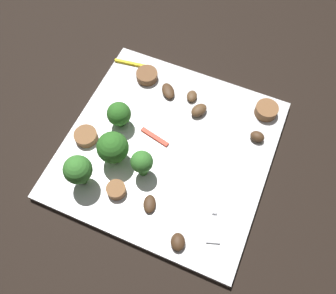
{
  "coord_description": "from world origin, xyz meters",
  "views": [
    {
      "loc": [
        0.22,
        0.09,
        0.47
      ],
      "look_at": [
        0.0,
        0.0,
        0.01
      ],
      "focal_mm": 38.13,
      "sensor_mm": 36.0,
      "label": 1
    }
  ],
  "objects_px": {
    "broccoli_floret_1": "(78,170)",
    "pepper_strip_1": "(132,64)",
    "fork": "(214,188)",
    "mushroom_4": "(168,91)",
    "sausage_slice_3": "(266,110)",
    "mushroom_2": "(190,96)",
    "sausage_slice_1": "(86,136)",
    "mushroom_1": "(150,204)",
    "mushroom_0": "(257,137)",
    "plate": "(168,149)",
    "mushroom_3": "(178,242)",
    "broccoli_floret_3": "(119,114)",
    "sausage_slice_0": "(116,190)",
    "sausage_slice_2": "(147,75)",
    "broccoli_floret_2": "(142,163)",
    "broccoli_floret_0": "(113,148)",
    "pepper_strip_0": "(155,137)",
    "mushroom_5": "(199,110)"
  },
  "relations": [
    {
      "from": "broccoli_floret_1",
      "to": "pepper_strip_1",
      "type": "relative_size",
      "value": 0.99
    },
    {
      "from": "fork",
      "to": "mushroom_4",
      "type": "distance_m",
      "value": 0.17
    },
    {
      "from": "sausage_slice_3",
      "to": "mushroom_2",
      "type": "bearing_deg",
      "value": -80.95
    },
    {
      "from": "fork",
      "to": "mushroom_2",
      "type": "bearing_deg",
      "value": -165.21
    },
    {
      "from": "sausage_slice_1",
      "to": "mushroom_1",
      "type": "relative_size",
      "value": 1.31
    },
    {
      "from": "broccoli_floret_1",
      "to": "sausage_slice_1",
      "type": "distance_m",
      "value": 0.08
    },
    {
      "from": "sausage_slice_3",
      "to": "mushroom_0",
      "type": "height_order",
      "value": "sausage_slice_3"
    },
    {
      "from": "plate",
      "to": "mushroom_3",
      "type": "distance_m",
      "value": 0.14
    },
    {
      "from": "plate",
      "to": "broccoli_floret_3",
      "type": "bearing_deg",
      "value": -95.81
    },
    {
      "from": "sausage_slice_0",
      "to": "sausage_slice_2",
      "type": "height_order",
      "value": "same"
    },
    {
      "from": "sausage_slice_3",
      "to": "mushroom_4",
      "type": "height_order",
      "value": "sausage_slice_3"
    },
    {
      "from": "sausage_slice_3",
      "to": "broccoli_floret_2",
      "type": "bearing_deg",
      "value": -38.52
    },
    {
      "from": "broccoli_floret_0",
      "to": "mushroom_3",
      "type": "height_order",
      "value": "broccoli_floret_0"
    },
    {
      "from": "broccoli_floret_0",
      "to": "mushroom_3",
      "type": "distance_m",
      "value": 0.15
    },
    {
      "from": "mushroom_0",
      "to": "sausage_slice_0",
      "type": "bearing_deg",
      "value": -44.43
    },
    {
      "from": "plate",
      "to": "pepper_strip_1",
      "type": "xyz_separation_m",
      "value": [
        -0.12,
        -0.12,
        0.01
      ]
    },
    {
      "from": "pepper_strip_1",
      "to": "fork",
      "type": "bearing_deg",
      "value": 52.56
    },
    {
      "from": "plate",
      "to": "sausage_slice_1",
      "type": "height_order",
      "value": "sausage_slice_1"
    },
    {
      "from": "mushroom_3",
      "to": "sausage_slice_0",
      "type": "bearing_deg",
      "value": -106.99
    },
    {
      "from": "mushroom_3",
      "to": "pepper_strip_1",
      "type": "height_order",
      "value": "mushroom_3"
    },
    {
      "from": "sausage_slice_0",
      "to": "mushroom_4",
      "type": "distance_m",
      "value": 0.18
    },
    {
      "from": "broccoli_floret_1",
      "to": "mushroom_2",
      "type": "distance_m",
      "value": 0.21
    },
    {
      "from": "broccoli_floret_1",
      "to": "mushroom_0",
      "type": "relative_size",
      "value": 2.85
    },
    {
      "from": "pepper_strip_1",
      "to": "sausage_slice_3",
      "type": "bearing_deg",
      "value": 88.76
    },
    {
      "from": "broccoli_floret_1",
      "to": "sausage_slice_0",
      "type": "height_order",
      "value": "broccoli_floret_1"
    },
    {
      "from": "fork",
      "to": "sausage_slice_0",
      "type": "bearing_deg",
      "value": -83.52
    },
    {
      "from": "mushroom_2",
      "to": "pepper_strip_0",
      "type": "xyz_separation_m",
      "value": [
        0.09,
        -0.02,
        -0.0
      ]
    },
    {
      "from": "broccoli_floret_1",
      "to": "mushroom_5",
      "type": "relative_size",
      "value": 2.21
    },
    {
      "from": "sausage_slice_1",
      "to": "broccoli_floret_0",
      "type": "bearing_deg",
      "value": 76.71
    },
    {
      "from": "mushroom_5",
      "to": "broccoli_floret_0",
      "type": "bearing_deg",
      "value": -33.84
    },
    {
      "from": "mushroom_2",
      "to": "pepper_strip_0",
      "type": "bearing_deg",
      "value": -13.9
    },
    {
      "from": "mushroom_1",
      "to": "mushroom_4",
      "type": "distance_m",
      "value": 0.19
    },
    {
      "from": "sausage_slice_0",
      "to": "sausage_slice_2",
      "type": "bearing_deg",
      "value": -167.31
    },
    {
      "from": "broccoli_floret_1",
      "to": "mushroom_3",
      "type": "bearing_deg",
      "value": 79.86
    },
    {
      "from": "sausage_slice_1",
      "to": "pepper_strip_0",
      "type": "bearing_deg",
      "value": 114.05
    },
    {
      "from": "sausage_slice_0",
      "to": "pepper_strip_1",
      "type": "relative_size",
      "value": 0.44
    },
    {
      "from": "broccoli_floret_0",
      "to": "mushroom_5",
      "type": "xyz_separation_m",
      "value": [
        -0.12,
        0.08,
        -0.03
      ]
    },
    {
      "from": "broccoli_floret_2",
      "to": "broccoli_floret_3",
      "type": "height_order",
      "value": "broccoli_floret_2"
    },
    {
      "from": "mushroom_1",
      "to": "pepper_strip_0",
      "type": "bearing_deg",
      "value": -159.52
    },
    {
      "from": "mushroom_3",
      "to": "pepper_strip_1",
      "type": "xyz_separation_m",
      "value": [
        -0.24,
        -0.18,
        -0.0
      ]
    },
    {
      "from": "fork",
      "to": "mushroom_5",
      "type": "height_order",
      "value": "mushroom_5"
    },
    {
      "from": "mushroom_0",
      "to": "mushroom_1",
      "type": "bearing_deg",
      "value": -33.57
    },
    {
      "from": "plate",
      "to": "sausage_slice_3",
      "type": "distance_m",
      "value": 0.16
    },
    {
      "from": "broccoli_floret_0",
      "to": "pepper_strip_0",
      "type": "distance_m",
      "value": 0.07
    },
    {
      "from": "sausage_slice_1",
      "to": "sausage_slice_0",
      "type": "bearing_deg",
      "value": 54.17
    },
    {
      "from": "broccoli_floret_1",
      "to": "sausage_slice_1",
      "type": "xyz_separation_m",
      "value": [
        -0.06,
        -0.03,
        -0.03
      ]
    },
    {
      "from": "sausage_slice_0",
      "to": "mushroom_2",
      "type": "height_order",
      "value": "sausage_slice_0"
    },
    {
      "from": "broccoli_floret_3",
      "to": "sausage_slice_2",
      "type": "height_order",
      "value": "broccoli_floret_3"
    },
    {
      "from": "broccoli_floret_0",
      "to": "broccoli_floret_3",
      "type": "relative_size",
      "value": 1.27
    },
    {
      "from": "sausage_slice_1",
      "to": "mushroom_2",
      "type": "relative_size",
      "value": 1.57
    }
  ]
}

